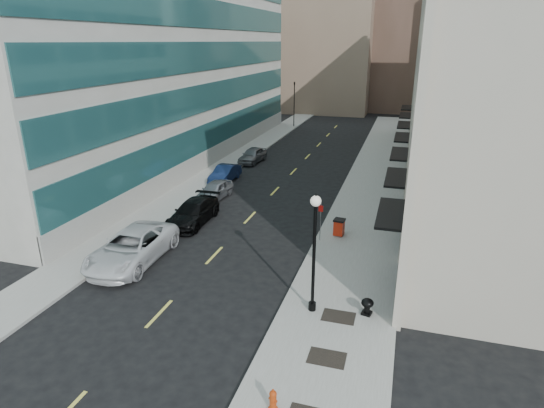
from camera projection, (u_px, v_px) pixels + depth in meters
The scene contains 23 objects.
ground at pixel (134, 341), 18.09m from camera, with size 160.00×160.00×0.00m, color black.
sidewalk_right at pixel (371, 199), 34.06m from camera, with size 5.00×80.00×0.15m, color gray.
sidewalk_left at pixel (200, 183), 37.85m from camera, with size 3.00×80.00×0.15m, color gray.
building_right at pixel (513, 72), 34.79m from camera, with size 15.30×46.50×18.25m.
building_left at pixel (136, 55), 43.36m from camera, with size 16.14×46.00×20.00m.
skyline_tan_near at pixel (333, 23), 75.71m from camera, with size 14.00×18.00×28.00m, color #826A55.
skyline_brown at pixel (410, 4), 75.05m from camera, with size 12.00×16.00×34.00m, color brown.
skyline_tan_far at pixel (290, 42), 88.45m from camera, with size 12.00×14.00×22.00m, color #826A55.
skyline_stone at pixel (473, 50), 69.31m from camera, with size 10.00×14.00×20.00m, color #B2AA96.
grate_mid at pixel (327, 358), 16.88m from camera, with size 1.40×1.00×0.01m, color black.
grate_far at pixel (339, 317), 19.41m from camera, with size 1.40×1.00×0.01m, color black.
road_centerline at pixel (263, 203), 33.41m from camera, with size 0.15×68.20×0.01m.
traffic_signal at pixel (294, 85), 60.90m from camera, with size 0.66×0.66×6.98m.
car_white_van at pixel (132, 247), 24.25m from camera, with size 2.88×6.24×1.73m, color silver.
car_black_pickup at pixel (193, 212), 29.54m from camera, with size 2.08×5.12×1.48m, color black.
car_silver_sedan at pixel (215, 190), 34.14m from camera, with size 1.60×3.97×1.35m, color gray.
car_blue_sedan at pixel (225, 174), 38.38m from camera, with size 1.45×4.15×1.37m, color #132248.
car_grey_sedan at pixel (253, 155), 44.44m from camera, with size 1.70×4.22×1.44m, color slate.
fire_hydrant at pixel (273, 400), 14.37m from camera, with size 0.33×0.33×0.81m.
trash_bin at pixel (339, 227), 27.37m from camera, with size 0.71×0.76×1.04m.
lamppost at pixel (314, 244), 18.84m from camera, with size 0.45×0.45×5.41m.
sign_post at pixel (321, 216), 26.34m from camera, with size 0.27×0.08×2.34m.
urn_planter at pixel (367, 305), 19.44m from camera, with size 0.54×0.54×0.75m.
Camera 1 is at (9.65, -12.94, 11.26)m, focal length 30.00 mm.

